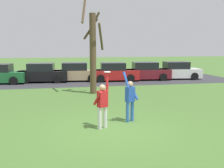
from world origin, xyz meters
TOP-DOWN VIEW (x-y plane):
  - ground_plane at (0.00, 0.00)m, footprint 120.00×120.00m
  - person_catcher at (-0.32, 0.09)m, footprint 0.58×0.52m
  - person_defender at (0.91, 0.76)m, footprint 0.65×0.61m
  - frisbee_disc at (-0.12, 0.20)m, footprint 0.25×0.25m
  - parked_car_black at (-3.24, 13.50)m, footprint 4.24×2.32m
  - parked_car_tan at (-0.43, 13.65)m, footprint 4.24×2.32m
  - parked_car_red at (2.81, 13.07)m, footprint 4.24×2.32m
  - parked_car_maroon at (5.78, 13.18)m, footprint 4.24×2.32m
  - parked_car_white at (8.79, 13.24)m, footprint 4.24×2.32m
  - parking_strip at (1.38, 13.25)m, footprint 24.56×6.40m
  - bare_tree_tall at (0.26, 7.38)m, footprint 1.50×1.49m

SIDE VIEW (x-z plane):
  - ground_plane at x=0.00m, z-range 0.00..0.00m
  - parking_strip at x=1.38m, z-range 0.00..0.01m
  - parked_car_black at x=-3.24m, z-range -0.07..1.52m
  - parked_car_tan at x=-0.43m, z-range -0.07..1.52m
  - parked_car_red at x=2.81m, z-range -0.07..1.52m
  - parked_car_maroon at x=5.78m, z-range -0.07..1.52m
  - parked_car_white at x=8.79m, z-range -0.07..1.52m
  - person_defender at x=0.91m, z-range -0.04..2.00m
  - person_catcher at x=-0.32m, z-range -0.06..2.02m
  - frisbee_disc at x=-0.12m, z-range 2.08..2.10m
  - bare_tree_tall at x=0.26m, z-range -0.37..5.97m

